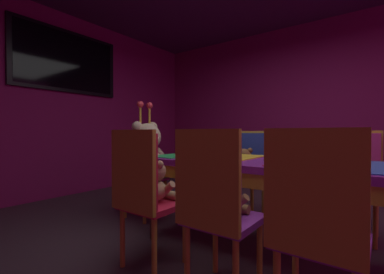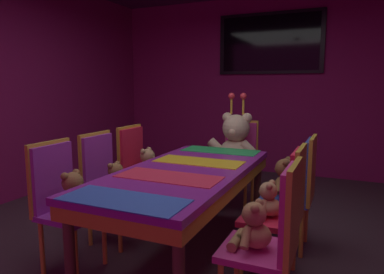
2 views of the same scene
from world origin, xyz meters
TOP-DOWN VIEW (x-y plane):
  - ground_plane at (0.00, 0.00)m, footprint 7.90×7.90m
  - wall_back at (0.00, 3.20)m, footprint 5.20×0.12m
  - wall_right at (2.60, 0.00)m, footprint 0.12×6.40m
  - banquet_table at (0.00, 0.00)m, footprint 0.90×2.02m
  - chair_left_0 at (-0.81, -0.54)m, footprint 0.42×0.41m
  - teddy_left_0 at (-0.66, -0.54)m, footprint 0.26×0.34m
  - chair_left_1 at (-0.81, -0.01)m, footprint 0.42×0.41m
  - teddy_left_1 at (-0.67, -0.01)m, footprint 0.23×0.29m
  - chair_left_2 at (-0.83, 0.57)m, footprint 0.42×0.41m
  - teddy_left_2 at (-0.69, 0.57)m, footprint 0.25×0.32m
  - chair_right_0 at (0.85, -0.56)m, footprint 0.42×0.41m
  - teddy_right_0 at (0.70, -0.56)m, footprint 0.23×0.30m
  - chair_right_1 at (0.81, -0.03)m, footprint 0.42×0.41m
  - teddy_right_1 at (0.67, -0.03)m, footprint 0.22×0.28m
  - chair_right_2 at (0.84, 0.52)m, footprint 0.42×0.41m
  - teddy_right_2 at (0.70, 0.52)m, footprint 0.27×0.35m
  - throne_chair at (0.00, 1.54)m, footprint 0.41×0.42m
  - king_teddy_bear at (0.00, 1.38)m, footprint 0.67×0.52m
  - wall_tv at (0.00, 3.11)m, footprint 1.61×0.06m

SIDE VIEW (x-z plane):
  - ground_plane at x=0.00m, z-range 0.00..0.00m
  - teddy_right_1 at x=0.67m, z-range 0.44..0.70m
  - teddy_left_1 at x=-0.67m, z-range 0.44..0.71m
  - teddy_right_0 at x=0.70m, z-range 0.44..0.72m
  - teddy_left_2 at x=-0.69m, z-range 0.44..0.74m
  - teddy_left_0 at x=-0.66m, z-range 0.44..0.75m
  - chair_left_0 at x=-0.81m, z-range 0.10..1.09m
  - chair_left_1 at x=-0.81m, z-range 0.10..1.09m
  - chair_left_2 at x=-0.83m, z-range 0.10..1.09m
  - chair_right_0 at x=0.85m, z-range 0.10..1.09m
  - chair_right_1 at x=0.81m, z-range 0.10..1.09m
  - chair_right_2 at x=0.84m, z-range 0.10..1.09m
  - throne_chair at x=0.00m, z-range 0.10..1.09m
  - teddy_right_2 at x=0.70m, z-range 0.43..0.77m
  - banquet_table at x=0.00m, z-range 0.28..1.02m
  - king_teddy_bear at x=0.00m, z-range 0.30..1.16m
  - wall_back at x=0.00m, z-range 0.00..2.80m
  - wall_right at x=2.60m, z-range 0.00..2.80m
  - wall_tv at x=0.00m, z-range 1.58..2.52m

